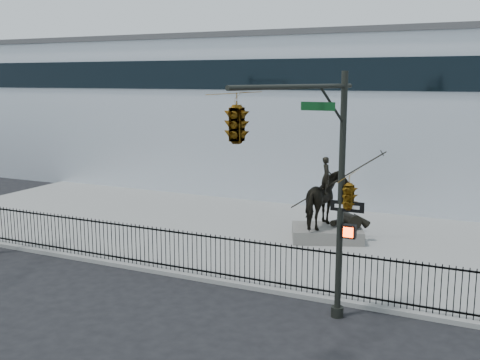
% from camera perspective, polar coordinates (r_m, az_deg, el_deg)
% --- Properties ---
extents(ground, '(120.00, 120.00, 0.00)m').
position_cam_1_polar(ground, '(19.63, -10.79, -10.17)').
color(ground, black).
rests_on(ground, ground).
extents(plaza, '(30.00, 12.00, 0.15)m').
position_cam_1_polar(plaza, '(25.32, -1.50, -5.12)').
color(plaza, gray).
rests_on(plaza, ground).
extents(building, '(44.00, 14.00, 9.00)m').
position_cam_1_polar(building, '(36.58, 7.64, 6.59)').
color(building, silver).
rests_on(building, ground).
extents(picket_fence, '(22.10, 0.10, 1.50)m').
position_cam_1_polar(picket_fence, '(20.31, -8.81, -6.72)').
color(picket_fence, black).
rests_on(picket_fence, plaza).
extents(statue_plinth, '(3.38, 2.87, 0.54)m').
position_cam_1_polar(statue_plinth, '(23.83, 8.81, -5.37)').
color(statue_plinth, '#615D58').
rests_on(statue_plinth, plaza).
extents(equestrian_statue, '(3.44, 2.81, 3.11)m').
position_cam_1_polar(equestrian_statue, '(23.51, 9.04, -2.10)').
color(equestrian_statue, black).
rests_on(equestrian_statue, statue_plinth).
extents(traffic_signal_right, '(2.17, 6.86, 7.00)m').
position_cam_1_polar(traffic_signal_right, '(13.72, 5.85, 2.07)').
color(traffic_signal_right, black).
rests_on(traffic_signal_right, ground).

